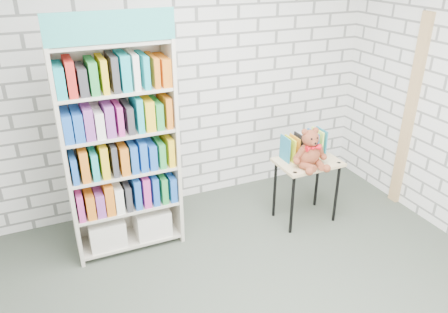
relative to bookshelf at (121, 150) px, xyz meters
name	(u,v)px	position (x,y,z in m)	size (l,w,h in m)	color
room_shell	(274,100)	(0.76, -1.36, 0.77)	(4.52, 4.02, 2.81)	silver
bookshelf	(121,150)	(0.00, 0.00, 0.00)	(0.99, 0.39, 2.23)	beige
display_table	(307,169)	(1.81, -0.31, -0.42)	(0.64, 0.45, 0.69)	tan
table_books	(303,145)	(1.81, -0.20, -0.20)	(0.45, 0.20, 0.27)	teal
teddy_bear	(310,152)	(1.75, -0.41, -0.17)	(0.37, 0.34, 0.39)	brown
door_trim	(409,115)	(2.98, -0.41, 0.03)	(0.05, 0.12, 2.10)	tan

